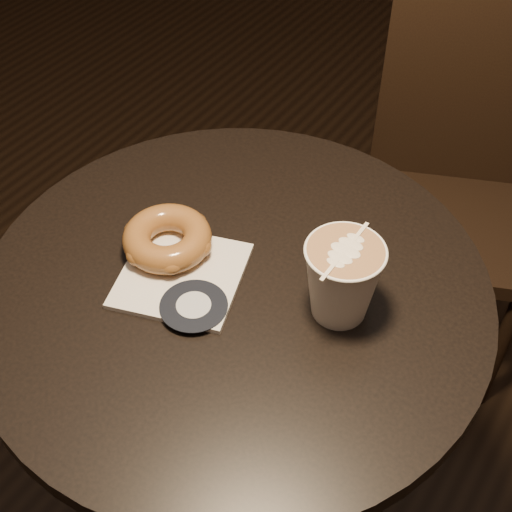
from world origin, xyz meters
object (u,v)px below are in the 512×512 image
at_px(chair, 456,165).
at_px(pastry_bag, 181,275).
at_px(cafe_table, 237,367).
at_px(doughnut, 167,238).
at_px(latte_cup, 342,281).

xyz_separation_m(chair, pastry_bag, (-0.14, -0.74, 0.25)).
bearing_deg(cafe_table, pastry_bag, -153.85).
bearing_deg(doughnut, cafe_table, 2.36).
bearing_deg(chair, latte_cup, -107.90).
xyz_separation_m(pastry_bag, latte_cup, (0.21, 0.07, 0.05)).
bearing_deg(pastry_bag, latte_cup, 0.26).
xyz_separation_m(chair, doughnut, (-0.19, -0.71, 0.27)).
distance_m(chair, latte_cup, 0.74).
xyz_separation_m(cafe_table, chair, (0.08, 0.71, -0.04)).
distance_m(pastry_bag, latte_cup, 0.22).
bearing_deg(cafe_table, doughnut, -177.64).
distance_m(cafe_table, chair, 0.71).
distance_m(pastry_bag, doughnut, 0.06).
bearing_deg(chair, doughnut, -127.99).
relative_size(cafe_table, chair, 0.82).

